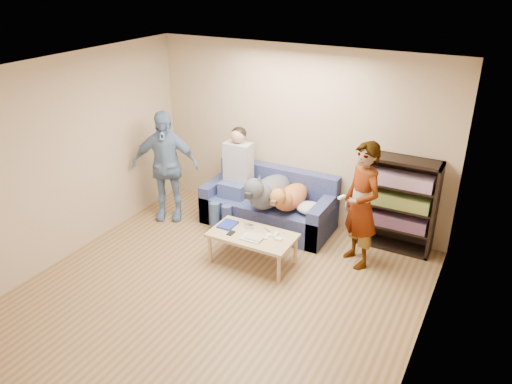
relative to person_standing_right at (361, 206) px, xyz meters
The scene contains 26 objects.
ground 2.25m from the person_standing_right, 126.01° to the right, with size 5.00×5.00×0.00m, color brown.
ceiling 2.74m from the person_standing_right, 126.01° to the right, with size 5.00×5.00×0.00m, color white.
wall_back 1.54m from the person_standing_right, 146.74° to the left, with size 4.50×4.50×0.00m, color tan.
wall_left 3.90m from the person_standing_right, 154.06° to the right, with size 5.00×5.00×0.00m, color tan.
wall_right 2.03m from the person_standing_right, 58.94° to the right, with size 5.00×5.00×0.00m, color tan.
blanket 0.88m from the person_standing_right, 162.06° to the left, with size 0.40×0.34×0.14m, color #B9B8BD.
person_standing_right is the anchor object (origin of this frame).
person_standing_left 2.96m from the person_standing_right, behind, with size 0.99×0.41×1.69m, color #6989A9.
held_controller 0.32m from the person_standing_right, 135.00° to the right, with size 0.04×0.11×0.03m, color white.
notebook_blue 1.75m from the person_standing_right, 159.86° to the right, with size 0.20×0.26×0.03m, color navy.
papers 1.43m from the person_standing_right, 147.39° to the right, with size 0.26×0.20×0.01m, color beige.
magazine 1.39m from the person_standing_right, 147.42° to the right, with size 0.22×0.17×0.01m, color #B8B293.
camera_silver 1.47m from the person_standing_right, 158.62° to the right, with size 0.11×0.06×0.05m, color silver.
controller_a 1.14m from the person_standing_right, 149.78° to the right, with size 0.04×0.13×0.03m, color white.
controller_b 1.12m from the person_standing_right, 143.78° to the right, with size 0.09×0.06×0.03m, color white.
headphone_cup_a 1.27m from the person_standing_right, 146.75° to the right, with size 0.07×0.07×0.02m, color white.
headphone_cup_b 1.23m from the person_standing_right, 150.06° to the right, with size 0.07×0.07×0.02m, color white.
pen_orange 1.52m from the person_standing_right, 146.89° to the right, with size 0.01×0.01×0.14m, color orange.
pen_black 1.25m from the person_standing_right, 157.08° to the right, with size 0.01×0.01×0.14m, color black.
wallet 1.69m from the person_standing_right, 152.46° to the right, with size 0.07×0.12×0.01m, color black.
sofa 1.63m from the person_standing_right, 164.76° to the left, with size 1.90×0.85×0.82m.
person_seated 2.01m from the person_standing_right, behind, with size 0.40×0.73×1.47m.
dog_gray 1.41m from the person_standing_right, behind, with size 0.45×1.27×0.65m.
dog_tan 1.13m from the person_standing_right, 168.61° to the left, with size 0.36×1.14×0.52m.
coffee_table 1.44m from the person_standing_right, 152.07° to the right, with size 1.10×0.60×0.42m.
bookshelf 0.73m from the person_standing_right, 63.35° to the left, with size 1.00×0.34×1.30m.
Camera 1 is at (2.69, -3.84, 3.60)m, focal length 35.00 mm.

